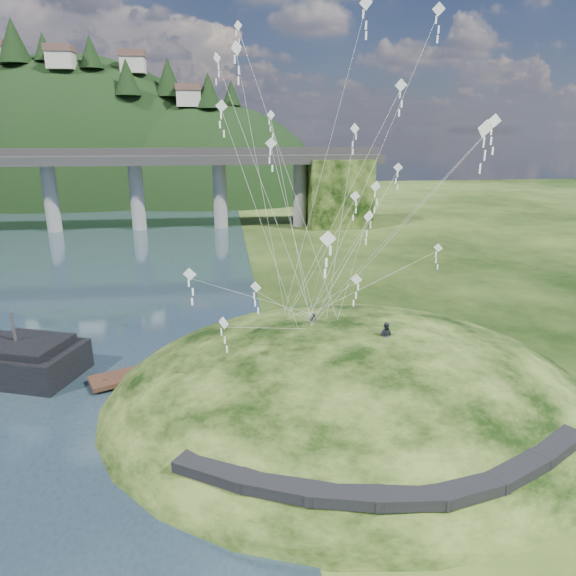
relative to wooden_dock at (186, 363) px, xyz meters
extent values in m
plane|color=black|center=(3.94, -7.96, -0.46)|extent=(320.00, 320.00, 0.00)
ellipsoid|color=black|center=(11.94, -5.96, -1.96)|extent=(36.00, 32.00, 13.00)
cube|color=black|center=(2.44, -15.96, 1.57)|extent=(4.32, 3.62, 0.71)
cube|color=black|center=(5.44, -17.61, 1.63)|extent=(4.10, 2.97, 0.61)
cube|color=black|center=(8.44, -18.61, 1.62)|extent=(3.85, 2.37, 0.62)
cube|color=black|center=(11.44, -19.06, 1.58)|extent=(3.62, 1.83, 0.66)
cube|color=black|center=(14.44, -18.86, 1.59)|extent=(3.82, 2.27, 0.68)
cube|color=black|center=(17.44, -17.91, 1.68)|extent=(4.11, 2.97, 0.71)
cube|color=black|center=(20.44, -16.36, 1.70)|extent=(4.26, 3.43, 0.66)
cylinder|color=gray|center=(-28.06, 62.04, 6.04)|extent=(2.60, 2.60, 13.00)
cylinder|color=gray|center=(-12.56, 62.04, 6.04)|extent=(2.60, 2.60, 13.00)
cylinder|color=gray|center=(2.94, 62.04, 6.04)|extent=(2.60, 2.60, 13.00)
cylinder|color=gray|center=(18.44, 62.04, 6.04)|extent=(2.60, 2.60, 13.00)
cube|color=black|center=(25.94, 62.04, 6.04)|extent=(12.00, 11.00, 13.00)
ellipsoid|color=black|center=(-36.06, 118.04, -6.46)|extent=(96.00, 68.00, 88.00)
ellipsoid|color=black|center=(-1.06, 110.04, -10.46)|extent=(76.00, 56.00, 72.00)
cone|color=black|center=(-45.93, 106.67, 38.77)|extent=(8.01, 8.01, 10.54)
cone|color=black|center=(-38.93, 106.10, 37.42)|extent=(4.97, 4.97, 6.54)
cone|color=black|center=(-27.46, 104.08, 36.22)|extent=(5.83, 5.83, 7.67)
cone|color=black|center=(-18.50, 99.12, 30.12)|extent=(6.47, 6.47, 8.51)
cone|color=black|center=(-9.28, 106.03, 30.77)|extent=(7.13, 7.13, 9.38)
cone|color=black|center=(0.82, 101.07, 27.41)|extent=(6.56, 6.56, 8.63)
cone|color=black|center=(6.71, 106.67, 27.22)|extent=(4.88, 4.88, 6.42)
cube|color=beige|center=(-34.06, 102.04, 33.82)|extent=(6.00, 5.00, 4.00)
cube|color=brown|center=(-34.06, 102.04, 36.52)|extent=(6.40, 5.40, 1.60)
cube|color=beige|center=(-18.06, 108.04, 33.72)|extent=(6.00, 5.00, 4.00)
cube|color=brown|center=(-18.06, 108.04, 36.42)|extent=(6.40, 5.40, 1.60)
cube|color=beige|center=(-4.06, 102.04, 25.42)|extent=(6.00, 5.00, 4.00)
cube|color=brown|center=(-4.06, 102.04, 28.12)|extent=(6.40, 5.40, 1.60)
cube|color=black|center=(-11.80, 0.01, 2.20)|extent=(6.73, 6.17, 0.55)
cylinder|color=#2D2B2B|center=(-12.66, 0.32, 3.39)|extent=(0.22, 0.22, 2.75)
cube|color=#321D14|center=(0.00, 0.00, 0.01)|extent=(14.35, 7.89, 0.37)
cylinder|color=#321D14|center=(-5.76, -2.48, -0.25)|extent=(0.31, 0.31, 1.05)
cylinder|color=#321D14|center=(-2.88, -1.24, -0.25)|extent=(0.31, 0.31, 1.05)
cylinder|color=#321D14|center=(0.00, 0.00, -0.25)|extent=(0.31, 0.31, 1.05)
cylinder|color=#321D14|center=(2.88, 1.24, -0.25)|extent=(0.31, 0.31, 1.05)
cylinder|color=#321D14|center=(5.76, 2.48, -0.25)|extent=(0.31, 0.31, 1.05)
imported|color=#242830|center=(9.57, -3.85, 5.17)|extent=(0.57, 0.40, 1.48)
imported|color=#242830|center=(13.96, -6.97, 5.43)|extent=(1.17, 1.13, 1.89)
cube|color=white|center=(12.03, -8.21, 12.81)|extent=(0.68, 0.35, 0.72)
cube|color=white|center=(12.03, -8.21, 12.29)|extent=(0.08, 0.08, 0.43)
cube|color=white|center=(12.03, -8.21, 11.77)|extent=(0.08, 0.08, 0.43)
cube|color=white|center=(12.03, -8.21, 11.25)|extent=(0.08, 0.08, 0.43)
cube|color=white|center=(8.67, -12.51, 12.40)|extent=(0.87, 0.18, 0.87)
cube|color=white|center=(8.67, -12.51, 11.78)|extent=(0.11, 0.03, 0.50)
cube|color=white|center=(8.67, -12.51, 11.16)|extent=(0.11, 0.03, 0.50)
cube|color=white|center=(8.67, -12.51, 10.55)|extent=(0.11, 0.03, 0.50)
cube|color=white|center=(12.75, -2.95, 25.41)|extent=(0.71, 0.59, 0.87)
cube|color=white|center=(12.75, -2.95, 24.78)|extent=(0.11, 0.07, 0.51)
cube|color=white|center=(12.75, -2.95, 24.16)|extent=(0.11, 0.07, 0.51)
cube|color=white|center=(12.75, -2.95, 23.53)|extent=(0.11, 0.07, 0.51)
cube|color=white|center=(1.12, -6.37, 9.06)|extent=(0.84, 0.24, 0.84)
cube|color=white|center=(1.12, -6.37, 8.46)|extent=(0.11, 0.02, 0.49)
cube|color=white|center=(1.12, -6.37, 7.85)|extent=(0.11, 0.02, 0.49)
cube|color=white|center=(1.12, -6.37, 7.25)|extent=(0.11, 0.02, 0.49)
cube|color=white|center=(19.85, -7.32, 18.30)|extent=(0.83, 0.17, 0.83)
cube|color=white|center=(19.85, -7.32, 17.71)|extent=(0.11, 0.03, 0.48)
cube|color=white|center=(19.85, -7.32, 17.12)|extent=(0.11, 0.03, 0.48)
cube|color=white|center=(19.85, -7.32, 16.53)|extent=(0.11, 0.03, 0.48)
cube|color=white|center=(7.06, 1.08, 16.83)|extent=(0.86, 0.26, 0.84)
cube|color=white|center=(7.06, 1.08, 16.22)|extent=(0.11, 0.04, 0.50)
cube|color=white|center=(7.06, 1.08, 15.62)|extent=(0.11, 0.04, 0.50)
cube|color=white|center=(7.06, 1.08, 15.01)|extent=(0.11, 0.04, 0.50)
cube|color=white|center=(15.97, -1.15, 20.75)|extent=(0.77, 0.46, 0.85)
cube|color=white|center=(15.97, -1.15, 20.14)|extent=(0.11, 0.06, 0.50)
cube|color=white|center=(15.97, -1.15, 19.53)|extent=(0.11, 0.06, 0.50)
cube|color=white|center=(15.97, -1.15, 18.92)|extent=(0.11, 0.06, 0.50)
cube|color=white|center=(12.26, -3.21, 17.85)|extent=(0.50, 0.54, 0.69)
cube|color=white|center=(12.26, -3.21, 17.36)|extent=(0.08, 0.07, 0.41)
cube|color=white|center=(12.26, -3.21, 16.86)|extent=(0.08, 0.07, 0.41)
cube|color=white|center=(12.26, -3.21, 16.36)|extent=(0.08, 0.07, 0.41)
cube|color=white|center=(17.42, 2.56, 14.90)|extent=(0.69, 0.37, 0.75)
cube|color=white|center=(17.42, 2.56, 14.37)|extent=(0.10, 0.04, 0.44)
cube|color=white|center=(17.42, 2.56, 13.84)|extent=(0.10, 0.04, 0.44)
cube|color=white|center=(17.42, 2.56, 13.30)|extent=(0.10, 0.04, 0.44)
cube|color=white|center=(3.33, 3.50, 22.86)|extent=(0.54, 0.61, 0.75)
cube|color=white|center=(3.33, 3.50, 22.31)|extent=(0.10, 0.07, 0.45)
cube|color=white|center=(3.33, 3.50, 21.76)|extent=(0.10, 0.07, 0.45)
cube|color=white|center=(3.33, 3.50, 21.21)|extent=(0.10, 0.07, 0.45)
cube|color=white|center=(17.75, -2.49, 25.28)|extent=(0.77, 0.42, 0.83)
cube|color=white|center=(17.75, -2.49, 24.68)|extent=(0.11, 0.05, 0.49)
cube|color=white|center=(17.75, -2.49, 24.08)|extent=(0.11, 0.05, 0.49)
cube|color=white|center=(17.75, -2.49, 23.48)|extent=(0.11, 0.05, 0.49)
cube|color=white|center=(20.80, 1.28, 8.52)|extent=(0.58, 0.58, 0.75)
cube|color=white|center=(20.80, 1.28, 7.96)|extent=(0.10, 0.06, 0.45)
cube|color=white|center=(20.80, 1.28, 7.41)|extent=(0.10, 0.06, 0.45)
cube|color=white|center=(20.80, 1.28, 6.86)|extent=(0.10, 0.06, 0.45)
cube|color=white|center=(7.32, 3.67, 18.88)|extent=(0.60, 0.46, 0.72)
cube|color=white|center=(7.32, 3.67, 18.37)|extent=(0.09, 0.06, 0.42)
cube|color=white|center=(7.32, 3.67, 17.86)|extent=(0.09, 0.06, 0.42)
cube|color=white|center=(7.32, 3.67, 17.35)|extent=(0.09, 0.06, 0.42)
cube|color=white|center=(13.09, -0.82, 13.10)|extent=(0.74, 0.18, 0.74)
cube|color=white|center=(13.09, -0.82, 12.57)|extent=(0.10, 0.02, 0.43)
cube|color=white|center=(13.09, -0.82, 12.05)|extent=(0.10, 0.02, 0.43)
cube|color=white|center=(13.09, -0.82, 11.52)|extent=(0.10, 0.02, 0.43)
cube|color=white|center=(3.14, -9.52, 6.87)|extent=(0.57, 0.64, 0.81)
cube|color=white|center=(3.14, -9.52, 6.30)|extent=(0.09, 0.08, 0.47)
cube|color=white|center=(3.14, -9.52, 5.73)|extent=(0.09, 0.08, 0.47)
cube|color=white|center=(3.14, -9.52, 5.15)|extent=(0.09, 0.08, 0.47)
cube|color=white|center=(3.50, -6.46, 19.09)|extent=(0.71, 0.22, 0.70)
cube|color=white|center=(3.50, -6.46, 18.58)|extent=(0.09, 0.06, 0.42)
cube|color=white|center=(3.50, -6.46, 18.07)|extent=(0.09, 0.06, 0.42)
cube|color=white|center=(3.50, -6.46, 17.55)|extent=(0.09, 0.06, 0.42)
cube|color=white|center=(11.85, -6.68, 8.43)|extent=(0.69, 0.40, 0.75)
cube|color=white|center=(11.85, -6.68, 7.89)|extent=(0.10, 0.05, 0.44)
cube|color=white|center=(11.85, -6.68, 7.35)|extent=(0.10, 0.05, 0.44)
cube|color=white|center=(11.85, -6.68, 6.82)|extent=(0.10, 0.05, 0.44)
cube|color=white|center=(16.02, -13.64, 17.81)|extent=(0.85, 0.30, 0.86)
cube|color=white|center=(16.02, -13.64, 17.19)|extent=(0.11, 0.08, 0.51)
cube|color=white|center=(16.02, -13.64, 16.57)|extent=(0.11, 0.08, 0.51)
cube|color=white|center=(16.02, -13.64, 15.95)|extent=(0.11, 0.08, 0.51)
cube|color=white|center=(13.36, -5.00, 14.23)|extent=(0.72, 0.22, 0.70)
cube|color=white|center=(13.36, -5.00, 13.72)|extent=(0.09, 0.06, 0.42)
cube|color=white|center=(13.36, -5.00, 13.21)|extent=(0.09, 0.06, 0.42)
cube|color=white|center=(13.36, -5.00, 12.70)|extent=(0.09, 0.06, 0.42)
cube|color=white|center=(4.95, 3.26, 25.03)|extent=(0.58, 0.43, 0.69)
cube|color=white|center=(4.95, 3.26, 24.54)|extent=(0.09, 0.06, 0.40)
cube|color=white|center=(4.95, 3.26, 24.05)|extent=(0.09, 0.06, 0.40)
cube|color=white|center=(4.95, 3.26, 23.56)|extent=(0.09, 0.06, 0.40)
cube|color=white|center=(4.52, -3.96, 22.51)|extent=(0.63, 0.65, 0.85)
cube|color=white|center=(4.52, -3.96, 21.90)|extent=(0.11, 0.08, 0.50)
cube|color=white|center=(4.52, -3.96, 21.29)|extent=(0.11, 0.08, 0.50)
cube|color=white|center=(4.52, -3.96, 20.68)|extent=(0.11, 0.08, 0.50)
cube|color=white|center=(5.31, -5.76, 7.86)|extent=(0.68, 0.50, 0.79)
cube|color=white|center=(5.31, -5.76, 7.29)|extent=(0.10, 0.06, 0.47)
cube|color=white|center=(5.31, -5.76, 6.72)|extent=(0.10, 0.06, 0.47)
cube|color=white|center=(5.31, -5.76, 6.15)|extent=(0.10, 0.06, 0.47)
camera|label=1|loc=(3.34, -38.05, 17.74)|focal=32.00mm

